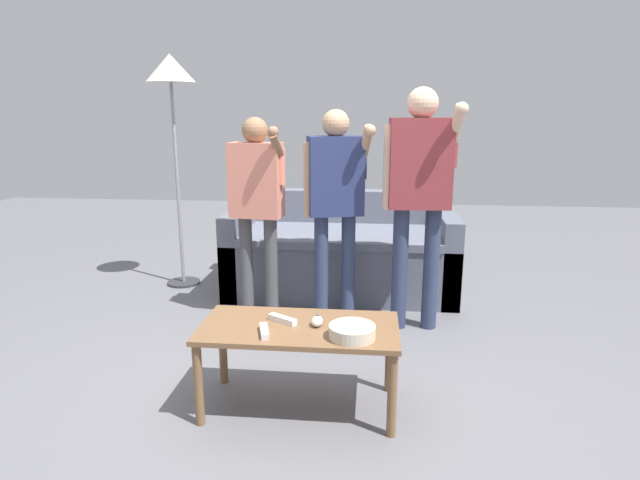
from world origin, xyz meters
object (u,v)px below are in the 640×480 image
object	(u,v)px
snack_bowl	(352,332)
game_remote_nunchuk	(317,321)
player_left	(257,195)
game_remote_wand_far	(264,331)
floor_lamp	(171,82)
couch	(341,254)
player_right	(419,182)
coffee_table	(299,337)
player_center	(335,192)
game_remote_wand_near	(282,319)

from	to	relation	value
snack_bowl	game_remote_nunchuk	xyz separation A→B (m)	(-0.18, 0.12, -0.01)
snack_bowl	player_left	size ratio (longest dim) A/B	0.15
game_remote_nunchuk	game_remote_wand_far	xyz separation A→B (m)	(-0.24, -0.12, -0.01)
snack_bowl	floor_lamp	xyz separation A→B (m)	(-1.55, 1.97, 1.23)
couch	player_right	xyz separation A→B (m)	(0.55, -0.78, 0.71)
snack_bowl	game_remote_wand_far	xyz separation A→B (m)	(-0.41, -0.00, -0.01)
coffee_table	player_center	bearing A→B (deg)	85.54
floor_lamp	player_left	size ratio (longest dim) A/B	1.34
couch	player_left	xyz separation A→B (m)	(-0.55, -0.70, 0.60)
player_right	game_remote_wand_far	xyz separation A→B (m)	(-0.79, -1.20, -0.56)
player_left	game_remote_wand_near	world-z (taller)	player_left
player_center	game_remote_wand_far	bearing A→B (deg)	-100.65
couch	game_remote_wand_near	xyz separation A→B (m)	(-0.18, -1.83, 0.15)
player_left	floor_lamp	bearing A→B (deg)	140.14
player_center	player_right	distance (m)	0.57
player_left	player_center	xyz separation A→B (m)	(0.55, -0.00, 0.03)
floor_lamp	player_right	xyz separation A→B (m)	(1.93, -0.77, -0.68)
coffee_table	game_remote_wand_far	bearing A→B (deg)	-142.17
snack_bowl	player_center	bearing A→B (deg)	97.75
snack_bowl	floor_lamp	distance (m)	2.79
snack_bowl	game_remote_wand_far	world-z (taller)	snack_bowl
couch	game_remote_wand_far	distance (m)	2.00
couch	snack_bowl	distance (m)	1.99
snack_bowl	player_left	bearing A→B (deg)	119.48
floor_lamp	player_left	world-z (taller)	floor_lamp
floor_lamp	game_remote_wand_far	xyz separation A→B (m)	(1.14, -1.97, -1.24)
couch	floor_lamp	distance (m)	1.96
floor_lamp	game_remote_nunchuk	bearing A→B (deg)	-53.29
player_right	game_remote_wand_far	size ratio (longest dim) A/B	10.66
game_remote_wand_near	player_left	bearing A→B (deg)	108.12
game_remote_wand_far	player_left	bearing A→B (deg)	103.56
couch	game_remote_nunchuk	distance (m)	1.86
snack_bowl	game_remote_wand_near	bearing A→B (deg)	157.19
game_remote_nunchuk	player_center	distance (m)	1.24
player_center	game_remote_wand_near	size ratio (longest dim) A/B	9.53
couch	game_remote_nunchuk	bearing A→B (deg)	-90.19
snack_bowl	floor_lamp	size ratio (longest dim) A/B	0.11
player_center	coffee_table	bearing A→B (deg)	-94.46
couch	floor_lamp	size ratio (longest dim) A/B	0.96
player_left	couch	bearing A→B (deg)	52.04
coffee_table	player_left	world-z (taller)	player_left
coffee_table	game_remote_nunchuk	size ratio (longest dim) A/B	11.00
coffee_table	player_center	size ratio (longest dim) A/B	0.66
player_left	coffee_table	bearing A→B (deg)	-68.51
coffee_table	player_center	world-z (taller)	player_center
couch	coffee_table	distance (m)	1.87
player_center	player_right	world-z (taller)	player_right
coffee_table	game_remote_wand_near	xyz separation A→B (m)	(-0.09, 0.03, 0.08)
game_remote_wand_far	snack_bowl	bearing A→B (deg)	0.19
game_remote_wand_near	floor_lamp	bearing A→B (deg)	123.41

